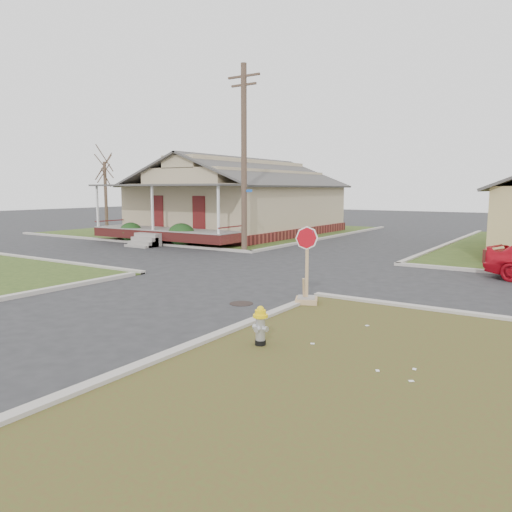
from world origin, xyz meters
The scene contains 11 objects.
ground centered at (0.00, 0.00, 0.00)m, with size 120.00×120.00×0.00m, color #272729.
verge_far_left centered at (-13.00, 18.00, 0.03)m, with size 19.00×19.00×0.05m, color #2D4217.
curbs centered at (0.00, 5.00, 0.00)m, with size 80.00×40.00×0.12m, color #AAA299, non-canonical shape.
manhole centered at (2.20, -0.50, 0.01)m, with size 0.64×0.64×0.01m, color black.
corner_house centered at (-10.00, 16.68, 2.28)m, with size 10.10×15.50×5.30m.
utility_pole centered at (-4.20, 8.90, 4.66)m, with size 1.80×0.28×9.00m.
tree_far_left centered at (-18.00, 12.00, 2.50)m, with size 0.22×0.22×4.90m, color #483529.
fire_hydrant centered at (4.66, -3.36, 0.48)m, with size 0.29×0.29×0.78m.
stop_sign centered at (3.74, 0.35, 0.50)m, with size 0.59×0.57×2.07m.
hedge_left centered at (-12.22, 8.88, 0.60)m, with size 1.44×1.18×1.10m, color #1A3D16.
hedge_right centered at (-8.39, 8.98, 0.63)m, with size 1.52×1.25×1.16m, color #1A3D16.
Camera 1 is at (9.79, -11.32, 3.08)m, focal length 35.00 mm.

